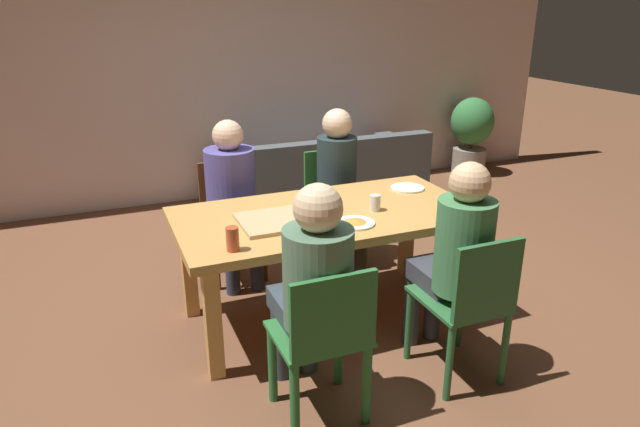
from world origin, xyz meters
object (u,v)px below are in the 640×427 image
object	(u,v)px
plate_1	(408,188)
drinking_glass_0	(233,239)
chair_2	(469,301)
plate_0	(355,222)
person_3	(313,280)
potted_plant	(471,132)
chair_3	(324,340)
couch	(320,179)
chair_1	(332,200)
pizza_box_0	(273,221)
drinking_glass_1	(375,203)
chair_0	(230,213)
person_0	(232,188)
dining_table	(326,225)
person_2	(455,252)
person_1	(339,175)

from	to	relation	value
plate_1	drinking_glass_0	world-z (taller)	drinking_glass_0
chair_2	plate_0	distance (m)	0.79
person_3	potted_plant	world-z (taller)	person_3
chair_3	person_3	size ratio (longest dim) A/B	0.70
couch	person_3	bearing A→B (deg)	-113.03
chair_2	drinking_glass_0	world-z (taller)	chair_2
plate_0	chair_1	bearing A→B (deg)	72.73
pizza_box_0	drinking_glass_0	xyz separation A→B (m)	(-0.31, -0.29, 0.05)
person_3	drinking_glass_1	xyz separation A→B (m)	(0.69, 0.69, 0.07)
chair_0	plate_1	distance (m)	1.33
drinking_glass_1	pizza_box_0	bearing A→B (deg)	176.80
chair_1	potted_plant	bearing A→B (deg)	31.71
person_0	person_3	xyz separation A→B (m)	(-0.00, -1.55, 0.01)
chair_1	potted_plant	world-z (taller)	potted_plant
dining_table	person_3	distance (m)	0.88
person_0	chair_1	size ratio (longest dim) A/B	1.39
chair_0	chair_3	distance (m)	1.81
chair_1	person_2	bearing A→B (deg)	-90.00
person_3	person_2	bearing A→B (deg)	2.01
person_3	plate_1	world-z (taller)	person_3
pizza_box_0	drinking_glass_0	distance (m)	0.43
dining_table	person_2	bearing A→B (deg)	-60.34
person_2	pizza_box_0	size ratio (longest dim) A/B	3.10
person_0	person_2	bearing A→B (deg)	-61.53
plate_0	plate_1	distance (m)	0.78
couch	plate_0	bearing A→B (deg)	-107.58
person_0	potted_plant	xyz separation A→B (m)	(3.27, 1.62, -0.20)
plate_0	potted_plant	bearing A→B (deg)	43.32
dining_table	plate_1	bearing A→B (deg)	16.67
dining_table	person_1	bearing A→B (deg)	60.26
chair_2	plate_1	xyz separation A→B (m)	(0.28, 1.12, 0.25)
chair_3	person_0	bearing A→B (deg)	90.00
chair_2	pizza_box_0	distance (m)	1.19
chair_0	dining_table	bearing A→B (deg)	-66.13
pizza_box_0	plate_0	distance (m)	0.48
drinking_glass_0	plate_0	bearing A→B (deg)	7.22
plate_1	chair_3	bearing A→B (deg)	-134.40
drinking_glass_0	plate_1	bearing A→B (deg)	21.94
person_1	pizza_box_0	distance (m)	1.13
dining_table	person_1	world-z (taller)	person_1
chair_0	potted_plant	xyz separation A→B (m)	(3.27, 1.49, 0.03)
chair_3	pizza_box_0	bearing A→B (deg)	87.50
person_0	drinking_glass_1	world-z (taller)	person_0
chair_2	drinking_glass_0	xyz separation A→B (m)	(-1.10, 0.56, 0.31)
plate_0	drinking_glass_0	size ratio (longest dim) A/B	1.79
chair_2	person_0	bearing A→B (deg)	116.19
chair_0	pizza_box_0	bearing A→B (deg)	-87.74
person_3	drinking_glass_0	bearing A→B (deg)	122.43
chair_2	plate_0	world-z (taller)	chair_2
person_1	plate_0	xyz separation A→B (m)	(-0.35, -1.00, 0.03)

